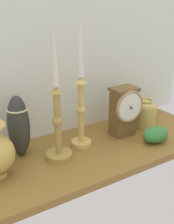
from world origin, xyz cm
name	(u,v)px	position (x,y,z in cm)	size (l,w,h in cm)	color
ground_plane	(89,151)	(0.00, 0.00, -1.20)	(100.00, 36.00, 2.40)	olive
back_wall	(62,48)	(0.00, 18.50, 32.50)	(120.00, 2.00, 65.00)	silver
mantel_clock	(124,110)	(17.22, 2.46, 10.07)	(12.23, 9.62, 18.89)	brown
candlestick_tall_left	(57,117)	(-11.50, 0.39, 14.40)	(8.63, 8.63, 44.99)	#AA8A40
candlestick_tall_center	(81,99)	(-1.09, 3.33, 17.79)	(7.26, 7.26, 47.14)	#D5AF57
brass_vase_jar	(145,112)	(30.12, 4.61, 5.97)	(9.30, 9.30, 11.55)	tan
tall_ceramic_vase	(19,126)	(-21.58, 8.18, 10.66)	(7.17, 7.17, 21.03)	#2D302B
ivy_sprig	(155,134)	(23.66, -8.34, 2.93)	(10.51, 7.36, 5.87)	#357A37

